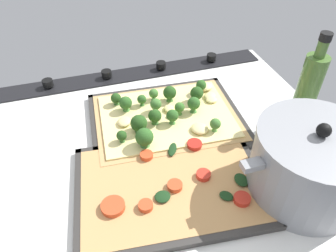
# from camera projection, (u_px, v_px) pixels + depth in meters

# --- Properties ---
(ground_plane) EXTENTS (0.79, 0.69, 0.03)m
(ground_plane) POSITION_uv_depth(u_px,v_px,m) (166.00, 152.00, 0.71)
(ground_plane) COLOR silver
(stove_control_panel) EXTENTS (0.76, 0.07, 0.03)m
(stove_control_panel) POSITION_uv_depth(u_px,v_px,m) (135.00, 73.00, 0.92)
(stove_control_panel) COLOR black
(stove_control_panel) RESTS_ON ground_plane
(baking_tray_front) EXTENTS (0.37, 0.29, 0.01)m
(baking_tray_front) POSITION_uv_depth(u_px,v_px,m) (166.00, 120.00, 0.76)
(baking_tray_front) COLOR #33302D
(baking_tray_front) RESTS_ON ground_plane
(broccoli_pizza) EXTENTS (0.34, 0.26, 0.06)m
(broccoli_pizza) POSITION_uv_depth(u_px,v_px,m) (166.00, 115.00, 0.75)
(broccoli_pizza) COLOR tan
(broccoli_pizza) RESTS_ON baking_tray_front
(baking_tray_back) EXTENTS (0.38, 0.29, 0.01)m
(baking_tray_back) POSITION_uv_depth(u_px,v_px,m) (171.00, 186.00, 0.61)
(baking_tray_back) COLOR #33302D
(baking_tray_back) RESTS_ON ground_plane
(veggie_pizza_back) EXTENTS (0.36, 0.26, 0.02)m
(veggie_pizza_back) POSITION_uv_depth(u_px,v_px,m) (172.00, 184.00, 0.61)
(veggie_pizza_back) COLOR tan
(veggie_pizza_back) RESTS_ON baking_tray_back
(cooking_pot) EXTENTS (0.28, 0.21, 0.16)m
(cooking_pot) POSITION_uv_depth(u_px,v_px,m) (309.00, 164.00, 0.57)
(cooking_pot) COLOR gray
(cooking_pot) RESTS_ON ground_plane
(oil_bottle) EXTENTS (0.05, 0.05, 0.23)m
(oil_bottle) POSITION_uv_depth(u_px,v_px,m) (307.00, 90.00, 0.69)
(oil_bottle) COLOR #476B2D
(oil_bottle) RESTS_ON ground_plane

